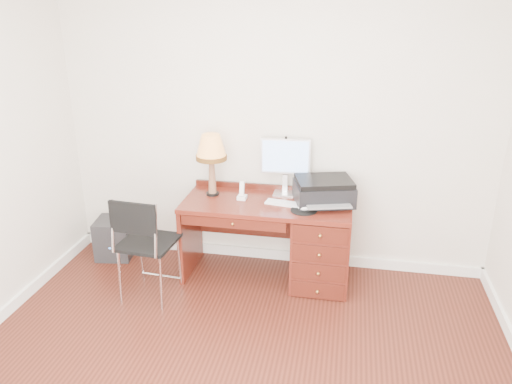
% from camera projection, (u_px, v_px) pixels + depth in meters
% --- Properties ---
extents(ground, '(4.00, 4.00, 0.00)m').
position_uv_depth(ground, '(232.00, 378.00, 3.43)').
color(ground, '#36130C').
rests_on(ground, ground).
extents(room_shell, '(4.00, 4.00, 4.00)m').
position_uv_depth(room_shell, '(250.00, 318.00, 3.99)').
color(room_shell, silver).
rests_on(room_shell, ground).
extents(desk, '(1.50, 0.67, 0.75)m').
position_uv_depth(desk, '(302.00, 239.00, 4.51)').
color(desk, '#5E1D13').
rests_on(desk, ground).
extents(monitor, '(0.45, 0.16, 0.52)m').
position_uv_depth(monitor, '(286.00, 159.00, 4.52)').
color(monitor, silver).
rests_on(monitor, desk).
extents(keyboard, '(0.41, 0.18, 0.02)m').
position_uv_depth(keyboard, '(288.00, 204.00, 4.37)').
color(keyboard, white).
rests_on(keyboard, desk).
extents(mouse_pad, '(0.23, 0.23, 0.05)m').
position_uv_depth(mouse_pad, '(304.00, 209.00, 4.25)').
color(mouse_pad, black).
rests_on(mouse_pad, desk).
extents(printer, '(0.58, 0.51, 0.22)m').
position_uv_depth(printer, '(324.00, 191.00, 4.39)').
color(printer, black).
rests_on(printer, desk).
extents(leg_lamp, '(0.28, 0.28, 0.57)m').
position_uv_depth(leg_lamp, '(211.00, 151.00, 4.45)').
color(leg_lamp, black).
rests_on(leg_lamp, desk).
extents(phone, '(0.08, 0.08, 0.17)m').
position_uv_depth(phone, '(242.00, 194.00, 4.48)').
color(phone, white).
rests_on(phone, desk).
extents(pen_cup, '(0.08, 0.08, 0.10)m').
position_uv_depth(pen_cup, '(316.00, 195.00, 4.46)').
color(pen_cup, black).
rests_on(pen_cup, desk).
extents(chair, '(0.48, 0.48, 0.95)m').
position_uv_depth(chair, '(144.00, 238.00, 4.15)').
color(chair, black).
rests_on(chair, ground).
extents(equipment_box, '(0.39, 0.39, 0.40)m').
position_uv_depth(equipment_box, '(115.00, 238.00, 5.00)').
color(equipment_box, black).
rests_on(equipment_box, ground).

